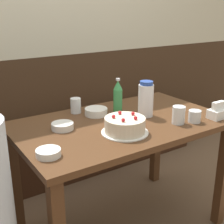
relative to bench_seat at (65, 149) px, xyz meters
The scene contains 13 objects.
back_wall 1.05m from the bench_seat, 90.00° to the left, with size 4.80×0.04×2.50m.
bench_seat is the anchor object (origin of this frame).
dining_table 0.93m from the bench_seat, 90.00° to the right, with size 1.24×0.75×0.74m.
birthday_cake 1.14m from the bench_seat, 94.99° to the right, with size 0.25×0.25×0.11m.
water_pitcher 1.06m from the bench_seat, 77.83° to the right, with size 0.09×0.09×0.22m.
soju_bottle 0.92m from the bench_seat, 83.09° to the right, with size 0.06×0.06×0.22m.
napkin_holder 1.34m from the bench_seat, 65.06° to the right, with size 0.11×0.08×0.11m.
bowl_soup_white 0.99m from the bench_seat, 114.53° to the right, with size 0.12×0.12×0.04m.
bowl_rice_small 1.27m from the bench_seat, 117.73° to the right, with size 0.11×0.11×0.03m.
bowl_side_dish 0.85m from the bench_seat, 96.00° to the right, with size 0.14×0.14×0.04m.
glass_water_tall 1.21m from the bench_seat, 76.27° to the right, with size 0.07×0.07×0.10m.
glass_tumbler_short 1.26m from the bench_seat, 71.97° to the right, with size 0.07×0.07×0.07m.
glass_shot_small 0.80m from the bench_seat, 105.78° to the right, with size 0.07×0.07×0.10m.
Camera 1 is at (-0.99, -1.41, 1.39)m, focal length 50.00 mm.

